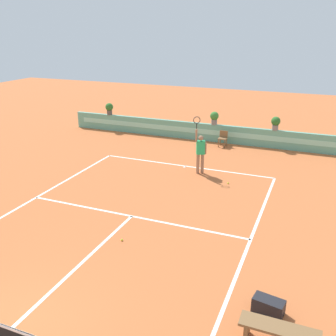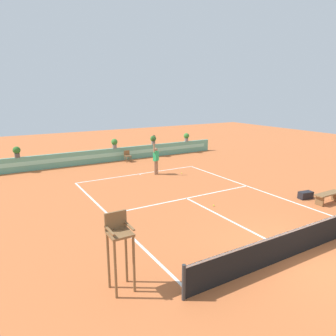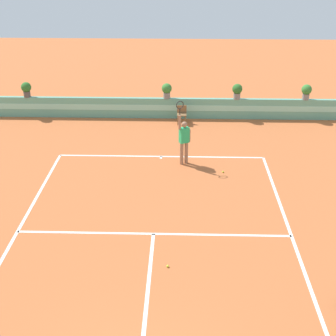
% 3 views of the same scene
% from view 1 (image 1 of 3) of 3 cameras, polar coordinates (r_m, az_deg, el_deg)
% --- Properties ---
extents(ground_plane, '(60.00, 60.00, 0.00)m').
position_cam_1_polar(ground_plane, '(13.08, -6.25, -7.91)').
color(ground_plane, '#BC6033').
extents(court_lines, '(8.32, 11.94, 0.01)m').
position_cam_1_polar(court_lines, '(13.64, -4.82, -6.59)').
color(court_lines, white).
rests_on(court_lines, ground).
extents(back_wall_barrier, '(18.00, 0.21, 1.00)m').
position_cam_1_polar(back_wall_barrier, '(21.97, 6.61, 5.23)').
color(back_wall_barrier, '#60A88E').
rests_on(back_wall_barrier, ground).
extents(ball_kid_chair, '(0.44, 0.44, 0.85)m').
position_cam_1_polar(ball_kid_chair, '(21.09, 8.19, 4.46)').
color(ball_kid_chair, brown).
rests_on(ball_kid_chair, ground).
extents(bench_courtside, '(1.60, 0.44, 0.51)m').
position_cam_1_polar(bench_courtside, '(8.68, 16.24, -22.45)').
color(bench_courtside, brown).
rests_on(bench_courtside, ground).
extents(gear_bag, '(0.75, 0.47, 0.36)m').
position_cam_1_polar(gear_bag, '(9.54, 14.74, -19.27)').
color(gear_bag, black).
rests_on(gear_bag, ground).
extents(tennis_player, '(0.56, 0.36, 2.58)m').
position_cam_1_polar(tennis_player, '(16.85, 4.84, 2.58)').
color(tennis_player, '#9E7051').
rests_on(tennis_player, ground).
extents(tennis_ball_near_baseline, '(0.07, 0.07, 0.07)m').
position_cam_1_polar(tennis_ball_near_baseline, '(11.99, -6.89, -10.59)').
color(tennis_ball_near_baseline, '#CCE033').
rests_on(tennis_ball_near_baseline, ground).
extents(tennis_ball_mid_court, '(0.07, 0.07, 0.07)m').
position_cam_1_polar(tennis_ball_mid_court, '(16.16, 8.95, -2.23)').
color(tennis_ball_mid_court, '#CCE033').
rests_on(tennis_ball_mid_court, ground).
extents(potted_plant_right, '(0.48, 0.48, 0.72)m').
position_cam_1_polar(potted_plant_right, '(21.12, 15.76, 6.55)').
color(potted_plant_right, gray).
rests_on(potted_plant_right, back_wall_barrier).
extents(potted_plant_far_left, '(0.48, 0.48, 0.72)m').
position_cam_1_polar(potted_plant_far_left, '(24.35, -8.74, 8.82)').
color(potted_plant_far_left, '#514C47').
rests_on(potted_plant_far_left, back_wall_barrier).
extents(potted_plant_centre, '(0.48, 0.48, 0.72)m').
position_cam_1_polar(potted_plant_centre, '(21.73, 6.93, 7.53)').
color(potted_plant_centre, gray).
rests_on(potted_plant_centre, back_wall_barrier).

